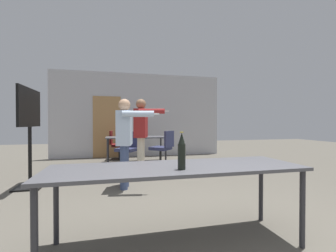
# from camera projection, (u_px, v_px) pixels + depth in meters

# --- Properties ---
(back_wall) EXTENTS (5.80, 0.12, 2.87)m
(back_wall) POSITION_uv_depth(u_px,v_px,m) (139.00, 115.00, 7.80)
(back_wall) COLOR #BCBCC1
(back_wall) RESTS_ON ground_plane
(conference_table_near) EXTENTS (2.37, 0.73, 0.76)m
(conference_table_near) POSITION_uv_depth(u_px,v_px,m) (178.00, 173.00, 2.11)
(conference_table_near) COLOR #4C4C51
(conference_table_near) RESTS_ON ground_plane
(conference_table_far) EXTENTS (1.73, 0.81, 0.76)m
(conference_table_far) POSITION_uv_depth(u_px,v_px,m) (136.00, 139.00, 6.57)
(conference_table_far) COLOR #4C4C51
(conference_table_far) RESTS_ON ground_plane
(tv_screen) EXTENTS (0.44, 1.06, 1.78)m
(tv_screen) POSITION_uv_depth(u_px,v_px,m) (30.00, 125.00, 4.03)
(tv_screen) COLOR black
(tv_screen) RESTS_ON ground_plane
(person_center_tall) EXTENTS (0.74, 0.81, 1.71)m
(person_center_tall) POSITION_uv_depth(u_px,v_px,m) (142.00, 129.00, 5.15)
(person_center_tall) COLOR beige
(person_center_tall) RESTS_ON ground_plane
(person_left_plaid) EXTENTS (0.72, 0.72, 1.59)m
(person_left_plaid) POSITION_uv_depth(u_px,v_px,m) (125.00, 135.00, 3.99)
(person_left_plaid) COLOR #3D4C75
(person_left_plaid) RESTS_ON ground_plane
(office_chair_side_rolled) EXTENTS (0.57, 0.52, 0.91)m
(office_chair_side_rolled) POSITION_uv_depth(u_px,v_px,m) (117.00, 146.00, 7.10)
(office_chair_side_rolled) COLOR black
(office_chair_side_rolled) RESTS_ON ground_plane
(office_chair_mid_tucked) EXTENTS (0.66, 0.68, 0.93)m
(office_chair_mid_tucked) POSITION_uv_depth(u_px,v_px,m) (128.00, 151.00, 5.89)
(office_chair_mid_tucked) COLOR black
(office_chair_mid_tucked) RESTS_ON ground_plane
(office_chair_far_right) EXTENTS (0.69, 0.68, 0.95)m
(office_chair_far_right) POSITION_uv_depth(u_px,v_px,m) (163.00, 150.00, 5.86)
(office_chair_far_right) COLOR black
(office_chair_far_right) RESTS_ON ground_plane
(beer_bottle) EXTENTS (0.07, 0.07, 0.33)m
(beer_bottle) POSITION_uv_depth(u_px,v_px,m) (182.00, 152.00, 1.96)
(beer_bottle) COLOR black
(beer_bottle) RESTS_ON conference_table_near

